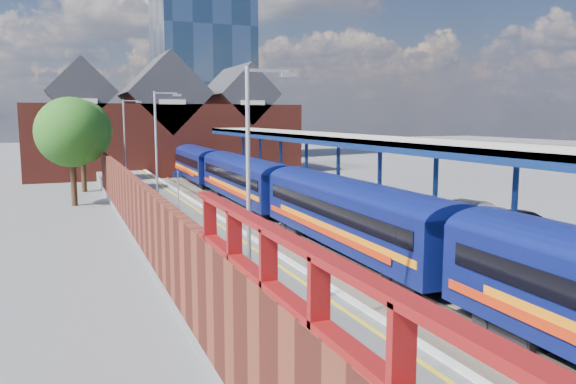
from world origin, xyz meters
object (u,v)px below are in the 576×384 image
lamp_post_b (253,177)px  parked_car_dark (521,225)px  platform_sign (178,185)px  parked_car_silver (474,214)px  lamp_post_d (126,137)px  lamp_post_c (159,148)px  train (288,191)px  parked_car_blue (375,193)px

lamp_post_b → parked_car_dark: bearing=18.4°
platform_sign → parked_car_silver: size_ratio=0.57×
lamp_post_d → parked_car_silver: lamp_post_d is taller
lamp_post_c → platform_sign: 3.34m
train → parked_car_dark: 13.81m
parked_car_silver → parked_car_dark: parked_car_silver is taller
lamp_post_d → parked_car_dark: bearing=-61.6°
lamp_post_c → parked_car_silver: bearing=-28.7°
lamp_post_b → parked_car_dark: (14.66, 4.89, -3.29)m
train → parked_car_silver: (6.71, -8.87, -0.40)m
train → lamp_post_b: bearing=-114.9°
lamp_post_c → parked_car_dark: size_ratio=1.45×
lamp_post_b → platform_sign: 18.20m
lamp_post_b → lamp_post_d: size_ratio=1.00×
lamp_post_d → parked_car_blue: size_ratio=1.58×
lamp_post_b → parked_car_silver: size_ratio=1.60×
lamp_post_d → lamp_post_b: bearing=-90.0°
lamp_post_d → platform_sign: lamp_post_d is taller
lamp_post_d → parked_car_dark: (14.66, -27.11, -3.29)m
platform_sign → parked_car_blue: platform_sign is taller
lamp_post_d → platform_sign: size_ratio=2.80×
parked_car_silver → lamp_post_c: bearing=42.5°
lamp_post_b → lamp_post_d: bearing=90.0°
train → parked_car_blue: (6.49, 0.51, -0.51)m
lamp_post_d → parked_car_dark: 31.00m
parked_car_dark → parked_car_blue: (-0.32, 12.51, -0.09)m
parked_car_dark → lamp_post_c: bearing=43.7°
train → lamp_post_d: size_ratio=9.42×
parked_car_dark → platform_sign: bearing=36.3°
parked_car_silver → parked_car_dark: (0.10, -3.13, -0.02)m
train → lamp_post_c: size_ratio=9.42×
parked_car_silver → parked_car_blue: bearing=-17.4°
lamp_post_c → train: bearing=6.5°
train → parked_car_silver: train is taller
lamp_post_c → lamp_post_d: bearing=90.0°
parked_car_blue → lamp_post_d: bearing=47.3°
lamp_post_d → parked_car_silver: size_ratio=1.60×
train → platform_sign: platform_sign is taller
lamp_post_b → parked_car_blue: bearing=50.5°
train → parked_car_dark: (6.81, -12.00, -0.42)m
platform_sign → parked_car_blue: (12.99, -0.59, -1.08)m
train → parked_car_blue: 6.53m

